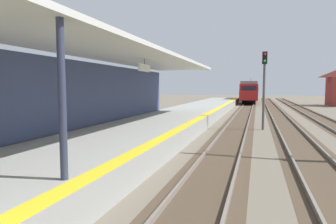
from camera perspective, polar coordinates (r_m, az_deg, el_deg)
name	(u,v)px	position (r m, az deg, el deg)	size (l,w,h in m)	color
station_platform	(156,128)	(17.45, -2.36, -3.09)	(5.00, 80.00, 0.91)	#999993
station_building_with_canopy	(86,92)	(13.96, -15.69, 3.84)	(4.85, 24.00, 4.43)	#4C4C4C
track_pair_nearest_platform	(236,128)	(20.54, 13.12, -3.15)	(2.34, 120.00, 0.16)	#4C3D2D
track_pair_middle	(290,131)	(20.61, 22.61, -3.37)	(2.34, 120.00, 0.16)	#4C3D2D
approaching_train	(250,91)	(57.18, 15.69, 3.97)	(2.93, 19.60, 4.76)	maroon
rail_signal_post	(264,82)	(20.56, 18.22, 5.54)	(0.32, 0.34, 5.20)	#4C4C4C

